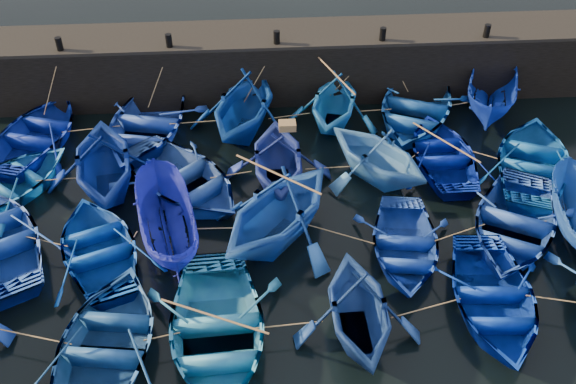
{
  "coord_description": "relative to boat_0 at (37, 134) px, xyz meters",
  "views": [
    {
      "loc": [
        -1.03,
        -12.36,
        13.9
      ],
      "look_at": [
        0.0,
        3.2,
        0.7
      ],
      "focal_mm": 40.0,
      "sensor_mm": 36.0,
      "label": 1
    }
  ],
  "objects": [
    {
      "name": "boat_22",
      "position": [
        6.65,
        -9.28,
        0.03
      ],
      "size": [
        4.05,
        5.49,
        1.1
      ],
      "primitive_type": "imported",
      "rotation": [
        0.0,
        0.0,
        0.05
      ],
      "color": "#267ECD",
      "rests_on": "ground"
    },
    {
      "name": "boat_5",
      "position": [
        17.04,
        0.98,
        0.43
      ],
      "size": [
        3.46,
        5.24,
        1.9
      ],
      "primitive_type": "imported",
      "rotation": [
        0.0,
        0.0,
        -0.36
      ],
      "color": "#0E2B9B",
      "rests_on": "ground"
    },
    {
      "name": "mooring_ropes",
      "position": [
        8.59,
        -2.43,
        0.35
      ],
      "size": [
        17.09,
        11.73,
        2.1
      ],
      "color": "tan",
      "rests_on": "ground"
    },
    {
      "name": "loose_oars",
      "position": [
        10.11,
        -4.05,
        1.19
      ],
      "size": [
        10.05,
        12.01,
        1.67
      ],
      "color": "#99724C",
      "rests_on": "ground"
    },
    {
      "name": "ground",
      "position": [
        8.86,
        -7.27,
        -0.52
      ],
      "size": [
        120.0,
        120.0,
        0.0
      ],
      "primitive_type": "plane",
      "color": "black",
      "rests_on": "ground"
    },
    {
      "name": "boat_6",
      "position": [
        -0.28,
        -2.78,
        -0.04
      ],
      "size": [
        5.53,
        5.65,
        0.96
      ],
      "primitive_type": "imported",
      "rotation": [
        0.0,
        0.0,
        2.42
      ],
      "color": "blue",
      "rests_on": "ground"
    },
    {
      "name": "quay_wall",
      "position": [
        8.86,
        3.23,
        0.73
      ],
      "size": [
        26.0,
        2.5,
        2.5
      ],
      "primitive_type": "cube",
      "color": "black",
      "rests_on": "ground"
    },
    {
      "name": "boat_18",
      "position": [
        15.65,
        -5.81,
        0.01
      ],
      "size": [
        5.64,
        6.25,
        1.06
      ],
      "primitive_type": "imported",
      "rotation": [
        0.0,
        0.0,
        -0.48
      ],
      "color": "#1B4098",
      "rests_on": "ground"
    },
    {
      "name": "boat_0",
      "position": [
        0.0,
        0.0,
        0.0
      ],
      "size": [
        4.87,
        5.84,
        1.04
      ],
      "primitive_type": "imported",
      "rotation": [
        0.0,
        0.0,
        2.86
      ],
      "color": "navy",
      "rests_on": "ground"
    },
    {
      "name": "bollard_3",
      "position": [
        12.86,
        2.33,
        2.35
      ],
      "size": [
        0.24,
        0.24,
        0.5
      ],
      "primitive_type": "cylinder",
      "color": "black",
      "rests_on": "quay_top"
    },
    {
      "name": "bollard_2",
      "position": [
        8.86,
        2.33,
        2.35
      ],
      "size": [
        0.24,
        0.24,
        0.5
      ],
      "primitive_type": "cylinder",
      "color": "black",
      "rests_on": "quay_top"
    },
    {
      "name": "boat_17",
      "position": [
        12.16,
        -6.42,
        -0.08
      ],
      "size": [
        3.58,
        4.6,
        0.87
      ],
      "primitive_type": "imported",
      "rotation": [
        0.0,
        0.0,
        -0.14
      ],
      "color": "#14389B",
      "rests_on": "ground"
    },
    {
      "name": "boat_8",
      "position": [
        5.44,
        -3.01,
        0.02
      ],
      "size": [
        6.2,
        6.34,
        1.08
      ],
      "primitive_type": "imported",
      "rotation": [
        0.0,
        0.0,
        0.72
      ],
      "color": "#264DA0",
      "rests_on": "ground"
    },
    {
      "name": "boat_23",
      "position": [
        10.33,
        -9.16,
        0.51
      ],
      "size": [
        3.48,
        4.0,
        2.06
      ],
      "primitive_type": "imported",
      "rotation": [
        0.0,
        0.0,
        0.03
      ],
      "color": "navy",
      "rests_on": "ground"
    },
    {
      "name": "boat_4",
      "position": [
        14.02,
        0.72,
        0.06
      ],
      "size": [
        5.85,
        6.69,
        1.16
      ],
      "primitive_type": "imported",
      "rotation": [
        0.0,
        0.0,
        -0.4
      ],
      "color": "#11458E",
      "rests_on": "ground"
    },
    {
      "name": "boat_3",
      "position": [
        10.9,
        0.65,
        0.54
      ],
      "size": [
        4.46,
        4.85,
        2.13
      ],
      "primitive_type": "imported",
      "rotation": [
        0.0,
        0.0,
        -0.28
      ],
      "color": "blue",
      "rests_on": "ground"
    },
    {
      "name": "wooden_crate",
      "position": [
        8.92,
        -2.74,
        1.82
      ],
      "size": [
        0.55,
        0.41,
        0.24
      ],
      "primitive_type": "cube",
      "color": "olive",
      "rests_on": "boat_9"
    },
    {
      "name": "quay_top",
      "position": [
        8.86,
        3.23,
        2.04
      ],
      "size": [
        26.0,
        2.5,
        0.12
      ],
      "primitive_type": "cube",
      "color": "black",
      "rests_on": "quay_wall"
    },
    {
      "name": "boat_12",
      "position": [
        17.4,
        -2.8,
        0.02
      ],
      "size": [
        5.44,
        6.24,
        1.08
      ],
      "primitive_type": "imported",
      "rotation": [
        0.0,
        0.0,
        2.75
      ],
      "color": "#09488F",
      "rests_on": "ground"
    },
    {
      "name": "boat_15",
      "position": [
        5.12,
        -5.43,
        0.34
      ],
      "size": [
        2.64,
        4.7,
        1.72
      ],
      "primitive_type": "imported",
      "rotation": [
        0.0,
        0.0,
        3.37
      ],
      "color": "#17209D",
      "rests_on": "ground"
    },
    {
      "name": "boat_14",
      "position": [
        3.16,
        -5.93,
        -0.05
      ],
      "size": [
        4.66,
        5.4,
        0.94
      ],
      "primitive_type": "imported",
      "rotation": [
        0.0,
        0.0,
        3.51
      ],
      "color": "#073BA3",
      "rests_on": "ground"
    },
    {
      "name": "bollard_0",
      "position": [
        0.86,
        2.33,
        2.35
      ],
      "size": [
        0.24,
        0.24,
        0.5
      ],
      "primitive_type": "cylinder",
      "color": "black",
      "rests_on": "quay_top"
    },
    {
      "name": "boat_21",
      "position": [
        3.93,
        -9.46,
        -0.0
      ],
      "size": [
        4.25,
        5.46,
        1.04
      ],
      "primitive_type": "imported",
      "rotation": [
        0.0,
        0.0,
        3.0
      ],
      "color": "navy",
      "rests_on": "ground"
    },
    {
      "name": "bollard_1",
      "position": [
        4.86,
        2.33,
        2.35
      ],
      "size": [
        0.24,
        0.24,
        0.5
      ],
      "primitive_type": "cylinder",
      "color": "black",
      "rests_on": "quay_top"
    },
    {
      "name": "boat_11",
      "position": [
        14.44,
        -2.07,
        -0.06
      ],
      "size": [
        3.25,
        4.51,
        0.93
      ],
      "primitive_type": "imported",
      "rotation": [
        0.0,
        0.0,
        3.15
      ],
      "color": "#011585",
      "rests_on": "ground"
    },
    {
      "name": "boat_2",
      "position": [
        7.53,
        0.39,
        0.72
      ],
      "size": [
        5.39,
        5.78,
        2.48
      ],
      "primitive_type": "imported",
      "rotation": [
        0.0,
        0.0,
        -0.34
      ],
      "color": "navy",
      "rests_on": "ground"
    },
    {
      "name": "bollard_4",
      "position": [
        16.86,
        2.33,
        2.35
      ],
      "size": [
        0.24,
        0.24,
        0.5
      ],
      "primitive_type": "cylinder",
      "color": "black",
      "rests_on": "quay_top"
    },
    {
      "name": "boat_10",
      "position": [
        11.97,
        -2.7,
        0.55
      ],
      "size": [
        5.31,
        5.39,
        2.15
      ],
      "primitive_type": "imported",
      "rotation": [
        0.0,
        0.0,
        3.83
      ],
      "color": "blue",
      "rests_on": "ground"
    },
    {
      "name": "boat_7",
      "position": [
        2.93,
        -2.71,
        0.71
      ],
      "size": [
        4.83,
        5.35,
        2.47
      ],
      "primitive_type": "imported",
      "rotation": [
        0.0,
        0.0,
        3.32
      ],
      "color": "navy",
      "rests_on": "ground"
    },
    {
      "name": "boat_1",
      "position": [
        3.86,
        0.27,
        0.05
      ],
      "size": [
        5.0,
        6.23,
        1.15
      ],
      "primitive_type": "imported",
      "rotation": [
        0.0,
        0.0,
        -0.2
      ],
      "color": "#1E40B4",
      "rests_on": "ground"
    },
    {
      "name": "boat_16",
      "position": [
        8.47,
        -5.48,
        0.75
      ],
      "size": [
        6.3,
        6.38,
        2.54
      ],
      "primitive_type": "imported",
      "rotation": [
        0.0,
        0.0,
        -0.7
      ],
      "color": "#1A4DAF",
      "rests_on": "ground"
    },
    {
      "name": "boat_24",
      "position": [
        14.12,
        -8.65,
        -0.03
      ],
      "size": [
        3.73,
        4.97,
        0.98
      ],
      "primitive_type": "imported",
      "rotation": [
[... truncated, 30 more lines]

